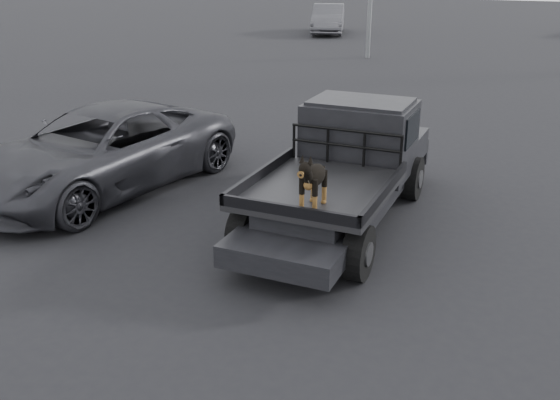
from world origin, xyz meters
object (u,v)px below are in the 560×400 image
at_px(dog, 314,180).
at_px(flatbed_ute, 340,195).
at_px(parked_suv, 101,150).
at_px(distant_car_a, 328,19).

bearing_deg(dog, flatbed_ute, 96.01).
xyz_separation_m(parked_suv, distant_car_a, (-4.56, 25.06, 0.04)).
distance_m(flatbed_ute, distant_car_a, 26.38).
bearing_deg(parked_suv, distant_car_a, 110.10).
xyz_separation_m(flatbed_ute, distant_car_a, (-9.01, 24.79, 0.32)).
height_order(dog, parked_suv, dog).
xyz_separation_m(flatbed_ute, parked_suv, (-4.45, -0.26, 0.28)).
xyz_separation_m(dog, distant_car_a, (-9.19, 26.49, -0.51)).
bearing_deg(parked_suv, flatbed_ute, 13.18).
bearing_deg(flatbed_ute, dog, -83.99).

